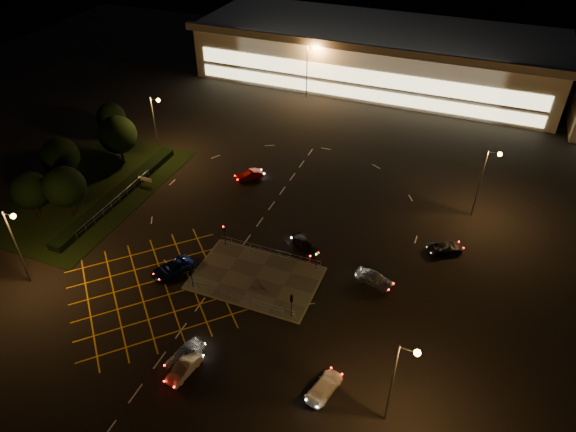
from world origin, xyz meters
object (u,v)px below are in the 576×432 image
at_px(signal_se, 291,302).
at_px(car_circ_red, 249,175).
at_px(signal_sw, 191,272).
at_px(car_left_blue, 172,268).
at_px(signal_nw, 224,231).
at_px(car_queue_white, 184,368).
at_px(car_approach_white, 324,387).
at_px(signal_ne, 317,255).
at_px(car_near_silver, 185,354).
at_px(car_right_silver, 374,278).
at_px(car_far_dkgrey, 305,245).
at_px(car_east_grey, 445,248).

relative_size(signal_se, car_circ_red, 0.80).
height_order(signal_sw, car_left_blue, signal_sw).
bearing_deg(signal_nw, car_queue_white, -74.56).
bearing_deg(signal_nw, signal_se, -33.65).
bearing_deg(car_approach_white, signal_ne, -53.52).
bearing_deg(signal_sw, car_queue_white, 116.08).
xyz_separation_m(car_near_silver, car_circ_red, (-8.11, 32.12, -0.09)).
bearing_deg(car_queue_white, signal_sw, 126.07).
relative_size(car_near_silver, car_approach_white, 0.97).
distance_m(car_queue_white, car_approach_white, 13.41).
xyz_separation_m(car_left_blue, car_right_silver, (22.44, 7.01, 0.07)).
height_order(car_near_silver, car_approach_white, car_near_silver).
distance_m(signal_sw, car_left_blue, 4.08).
xyz_separation_m(signal_se, signal_ne, (0.00, 7.99, 0.00)).
bearing_deg(signal_sw, car_approach_white, 158.01).
bearing_deg(car_far_dkgrey, car_approach_white, -118.44).
bearing_deg(car_far_dkgrey, car_left_blue, 163.13).
bearing_deg(signal_se, signal_ne, -90.00).
height_order(car_left_blue, car_far_dkgrey, car_left_blue).
bearing_deg(signal_nw, car_circ_red, 104.02).
height_order(car_circ_red, car_approach_white, car_approach_white).
bearing_deg(signal_sw, car_right_silver, -156.40).
height_order(signal_nw, car_circ_red, signal_nw).
relative_size(signal_sw, car_right_silver, 0.70).
distance_m(car_near_silver, car_left_blue, 12.82).
height_order(car_queue_white, car_right_silver, car_right_silver).
distance_m(signal_sw, car_circ_red, 23.58).
xyz_separation_m(signal_nw, car_queue_white, (5.06, -18.32, -1.70)).
relative_size(car_near_silver, car_queue_white, 1.08).
xyz_separation_m(signal_nw, car_right_silver, (18.94, 0.29, -1.60)).
relative_size(car_right_silver, car_approach_white, 1.00).
bearing_deg(car_left_blue, car_right_silver, 42.98).
xyz_separation_m(car_right_silver, car_circ_red, (-22.74, 14.94, -0.12)).
distance_m(car_near_silver, car_queue_white, 1.62).
bearing_deg(car_far_dkgrey, signal_nw, 143.87).
distance_m(signal_sw, signal_nw, 7.99).
bearing_deg(car_right_silver, signal_sw, 127.90).
xyz_separation_m(car_near_silver, car_approach_white, (13.82, 1.58, -0.09)).
bearing_deg(car_left_blue, car_queue_white, -27.94).
height_order(signal_sw, car_near_silver, signal_sw).
bearing_deg(car_circ_red, car_near_silver, -31.67).
xyz_separation_m(car_left_blue, car_east_grey, (29.21, 15.72, -0.07)).
relative_size(signal_sw, car_near_silver, 0.72).
bearing_deg(signal_nw, car_right_silver, 0.87).
xyz_separation_m(signal_ne, car_circ_red, (-15.80, 15.22, -1.72)).
bearing_deg(car_near_silver, signal_nw, 120.11).
xyz_separation_m(signal_sw, car_near_silver, (4.30, -8.91, -1.62)).
bearing_deg(car_approach_white, car_left_blue, -6.98).
xyz_separation_m(car_queue_white, car_left_blue, (-8.56, 11.60, 0.03)).
bearing_deg(signal_se, signal_sw, 0.00).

